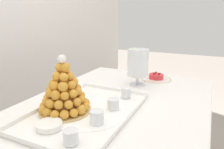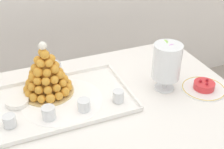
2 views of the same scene
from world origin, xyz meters
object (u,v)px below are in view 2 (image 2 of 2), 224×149
(dessert_cup_mid_right, at_px, (118,96))
(creme_brulee_ramekin, at_px, (17,102))
(croquembouche, at_px, (46,74))
(wine_glass, at_px, (54,68))
(dessert_cup_left, at_px, (10,121))
(macaron_goblet, at_px, (167,62))
(serving_tray, at_px, (62,101))
(dessert_cup_mid_left, at_px, (49,113))
(dessert_cup_centre, at_px, (84,105))
(fruit_tart_plate, at_px, (204,87))

(dessert_cup_mid_right, relative_size, creme_brulee_ramekin, 0.52)
(croquembouche, height_order, dessert_cup_mid_right, croquembouche)
(croquembouche, bearing_deg, wine_glass, 44.41)
(dessert_cup_left, distance_m, macaron_goblet, 0.73)
(serving_tray, bearing_deg, wine_glass, 89.08)
(dessert_cup_left, bearing_deg, croquembouche, 41.99)
(macaron_goblet, bearing_deg, dessert_cup_mid_left, -177.79)
(croquembouche, relative_size, dessert_cup_mid_left, 4.61)
(dessert_cup_left, relative_size, creme_brulee_ramekin, 0.52)
(croquembouche, xyz_separation_m, dessert_cup_centre, (0.11, -0.19, -0.08))
(dessert_cup_left, bearing_deg, dessert_cup_centre, -2.74)
(creme_brulee_ramekin, bearing_deg, macaron_goblet, -10.88)
(dessert_cup_mid_right, bearing_deg, dessert_cup_mid_left, -179.66)
(dessert_cup_left, xyz_separation_m, creme_brulee_ramekin, (0.05, 0.14, -0.01))
(dessert_cup_mid_left, distance_m, dessert_cup_centre, 0.15)
(dessert_cup_centre, xyz_separation_m, wine_glass, (-0.07, 0.23, 0.08))
(wine_glass, bearing_deg, fruit_tart_plate, -23.95)
(croquembouche, distance_m, dessert_cup_mid_left, 0.20)
(serving_tray, bearing_deg, macaron_goblet, -9.34)
(dessert_cup_mid_right, bearing_deg, dessert_cup_left, 178.50)
(dessert_cup_left, relative_size, fruit_tart_plate, 0.25)
(dessert_cup_mid_left, bearing_deg, croquembouche, 78.57)
(croquembouche, bearing_deg, serving_tray, -64.14)
(croquembouche, relative_size, creme_brulee_ramekin, 2.58)
(creme_brulee_ramekin, bearing_deg, dessert_cup_centre, -30.13)
(serving_tray, xyz_separation_m, wine_glass, (0.00, 0.13, 0.10))
(dessert_cup_centre, bearing_deg, creme_brulee_ramekin, 149.87)
(wine_glass, bearing_deg, croquembouche, -135.59)
(dessert_cup_mid_left, relative_size, wine_glass, 0.38)
(wine_glass, bearing_deg, dessert_cup_centre, -73.21)
(croquembouche, bearing_deg, fruit_tart_plate, -19.47)
(serving_tray, relative_size, wine_glass, 4.12)
(croquembouche, xyz_separation_m, dessert_cup_left, (-0.19, -0.17, -0.08))
(fruit_tart_plate, bearing_deg, dessert_cup_mid_left, 175.49)
(dessert_cup_mid_left, xyz_separation_m, creme_brulee_ramekin, (-0.11, 0.15, -0.01))
(croquembouche, distance_m, fruit_tart_plate, 0.74)
(macaron_goblet, distance_m, wine_glass, 0.53)
(serving_tray, distance_m, dessert_cup_mid_right, 0.25)
(creme_brulee_ramekin, distance_m, wine_glass, 0.22)
(dessert_cup_mid_right, bearing_deg, macaron_goblet, 4.55)
(creme_brulee_ramekin, height_order, macaron_goblet, macaron_goblet)
(dessert_cup_mid_left, relative_size, fruit_tart_plate, 0.27)
(dessert_cup_left, bearing_deg, dessert_cup_mid_right, -1.50)
(dessert_cup_mid_left, bearing_deg, macaron_goblet, 2.21)
(serving_tray, height_order, wine_glass, wine_glass)
(creme_brulee_ramekin, bearing_deg, dessert_cup_mid_right, -19.44)
(dessert_cup_centre, height_order, macaron_goblet, macaron_goblet)
(dessert_cup_mid_right, height_order, macaron_goblet, macaron_goblet)
(serving_tray, bearing_deg, fruit_tart_plate, -13.68)
(serving_tray, distance_m, wine_glass, 0.17)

